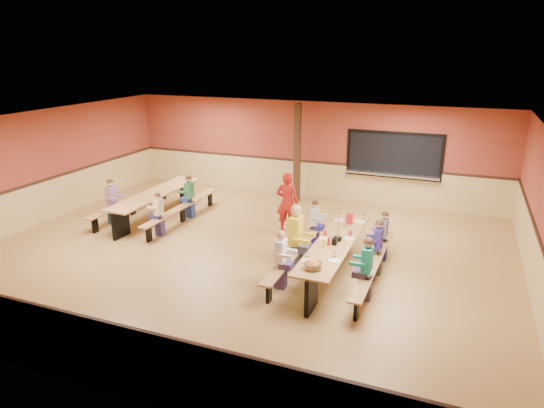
% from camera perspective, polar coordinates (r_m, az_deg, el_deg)
% --- Properties ---
extents(ground, '(12.00, 12.00, 0.00)m').
position_cam_1_polar(ground, '(11.27, -3.46, -5.92)').
color(ground, olive).
rests_on(ground, ground).
extents(room_envelope, '(12.04, 10.04, 3.02)m').
position_cam_1_polar(room_envelope, '(11.01, -3.53, -2.63)').
color(room_envelope, brown).
rests_on(room_envelope, ground).
extents(kitchen_pass_through, '(2.78, 0.28, 1.38)m').
position_cam_1_polar(kitchen_pass_through, '(14.71, 14.13, 5.37)').
color(kitchen_pass_through, black).
rests_on(kitchen_pass_through, ground).
extents(structural_post, '(0.18, 0.18, 3.00)m').
position_cam_1_polar(structural_post, '(14.79, 2.99, 6.00)').
color(structural_post, '#321C10').
rests_on(structural_post, ground).
extents(cafeteria_table_main, '(1.91, 3.70, 0.74)m').
position_cam_1_polar(cafeteria_table_main, '(10.15, 7.30, -5.59)').
color(cafeteria_table_main, olive).
rests_on(cafeteria_table_main, ground).
extents(cafeteria_table_second, '(1.91, 3.70, 0.74)m').
position_cam_1_polar(cafeteria_table_second, '(13.80, -13.46, 0.47)').
color(cafeteria_table_second, olive).
rests_on(cafeteria_table_second, ground).
extents(seated_child_white_left, '(0.36, 0.29, 1.19)m').
position_cam_1_polar(seated_child_white_left, '(9.53, 1.04, -6.59)').
color(seated_child_white_left, white).
rests_on(seated_child_white_left, ground).
extents(seated_adult_yellow, '(0.48, 0.39, 1.44)m').
position_cam_1_polar(seated_adult_yellow, '(10.25, 2.81, -4.04)').
color(seated_adult_yellow, gold).
rests_on(seated_adult_yellow, ground).
extents(seated_child_grey_left, '(0.33, 0.27, 1.14)m').
position_cam_1_polar(seated_child_grey_left, '(11.53, 5.03, -2.35)').
color(seated_child_grey_left, '#BDBDBD').
rests_on(seated_child_grey_left, ground).
extents(seated_child_teal_right, '(0.38, 0.31, 1.23)m').
position_cam_1_polar(seated_child_teal_right, '(9.28, 11.07, -7.52)').
color(seated_child_teal_right, '#1A8E7C').
rests_on(seated_child_teal_right, ground).
extents(seated_child_navy_right, '(0.35, 0.29, 1.18)m').
position_cam_1_polar(seated_child_navy_right, '(10.36, 12.33, -4.99)').
color(seated_child_navy_right, navy).
rests_on(seated_child_navy_right, ground).
extents(seated_child_char_right, '(0.33, 0.27, 1.12)m').
position_cam_1_polar(seated_child_char_right, '(11.06, 13.00, -3.70)').
color(seated_child_char_right, '#54585F').
rests_on(seated_child_char_right, ground).
extents(seated_child_purple_sec, '(0.38, 0.31, 1.23)m').
position_cam_1_polar(seated_child_purple_sec, '(13.65, -18.29, 0.23)').
color(seated_child_purple_sec, '#835778').
rests_on(seated_child_purple_sec, ground).
extents(seated_child_green_sec, '(0.36, 0.29, 1.19)m').
position_cam_1_polar(seated_child_green_sec, '(13.67, -9.67, 0.84)').
color(seated_child_green_sec, '#2E7048').
rests_on(seated_child_green_sec, ground).
extents(seated_child_tan_sec, '(0.32, 0.26, 1.11)m').
position_cam_1_polar(seated_child_tan_sec, '(12.51, -13.15, -1.20)').
color(seated_child_tan_sec, beige).
rests_on(seated_child_tan_sec, ground).
extents(standing_woman, '(0.62, 0.45, 1.58)m').
position_cam_1_polar(standing_woman, '(12.36, 1.80, 0.20)').
color(standing_woman, '#AA1813').
rests_on(standing_woman, ground).
extents(punch_pitcher, '(0.16, 0.16, 0.22)m').
position_cam_1_polar(punch_pitcher, '(11.13, 9.10, -1.72)').
color(punch_pitcher, '#AF1724').
rests_on(punch_pitcher, cafeteria_table_main).
extents(chip_bowl, '(0.32, 0.32, 0.15)m').
position_cam_1_polar(chip_bowl, '(8.83, 4.84, -7.18)').
color(chip_bowl, orange).
rests_on(chip_bowl, cafeteria_table_main).
extents(napkin_dispenser, '(0.10, 0.14, 0.13)m').
position_cam_1_polar(napkin_dispenser, '(9.94, 7.41, -4.38)').
color(napkin_dispenser, black).
rests_on(napkin_dispenser, cafeteria_table_main).
extents(condiment_mustard, '(0.06, 0.06, 0.17)m').
position_cam_1_polar(condiment_mustard, '(9.77, 6.17, -4.61)').
color(condiment_mustard, yellow).
rests_on(condiment_mustard, cafeteria_table_main).
extents(condiment_ketchup, '(0.06, 0.06, 0.17)m').
position_cam_1_polar(condiment_ketchup, '(9.87, 6.70, -4.39)').
color(condiment_ketchup, '#B2140F').
rests_on(condiment_ketchup, cafeteria_table_main).
extents(table_paddle, '(0.16, 0.16, 0.56)m').
position_cam_1_polar(table_paddle, '(10.13, 7.76, -3.52)').
color(table_paddle, black).
rests_on(table_paddle, cafeteria_table_main).
extents(place_settings, '(0.65, 3.30, 0.11)m').
position_cam_1_polar(place_settings, '(10.05, 7.36, -4.18)').
color(place_settings, beige).
rests_on(place_settings, cafeteria_table_main).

